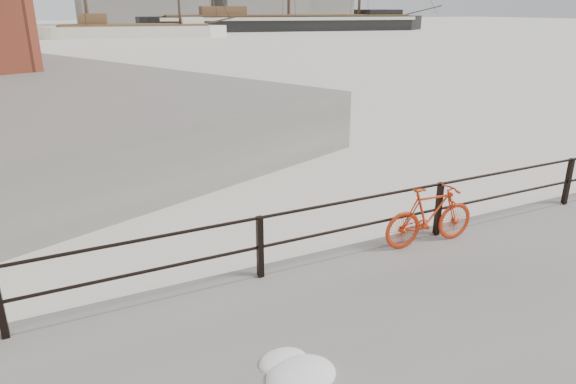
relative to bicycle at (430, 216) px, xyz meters
name	(u,v)px	position (x,y,z in m)	size (l,w,h in m)	color
ground	(554,217)	(3.90, 0.38, -0.88)	(400.00, 400.00, 0.00)	white
guardrail	(568,182)	(3.90, 0.23, -0.03)	(28.00, 0.10, 1.00)	black
bicycle	(430,216)	(0.00, 0.00, 0.00)	(1.77, 0.26, 1.07)	#B62A0C
barque_black	(289,31)	(41.41, 88.61, -0.88)	(64.98, 21.27, 36.42)	black
schooner_mid	(136,38)	(9.54, 76.37, -0.88)	(29.25, 12.37, 21.01)	silver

